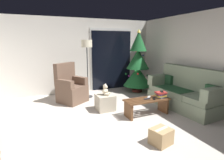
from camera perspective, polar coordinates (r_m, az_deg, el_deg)
The scene contains 18 objects.
ground_plane at distance 3.77m, azimuth -1.52°, elevation -15.40°, with size 7.00×7.00×0.00m, color #BCB2A8.
wall_back at distance 6.31m, azimuth -11.87°, elevation 7.44°, with size 5.72×0.12×2.50m, color silver.
wall_right at distance 5.15m, azimuth 29.68°, elevation 5.09°, with size 0.12×6.00×2.50m, color silver.
patio_door_frame at distance 6.65m, azimuth -0.15°, elevation 6.63°, with size 1.60×0.02×2.20m, color silver.
patio_door_glass at distance 6.63m, azimuth -0.09°, elevation 6.19°, with size 1.50×0.02×2.10m, color black.
couch at distance 5.12m, azimuth 21.83°, elevation -3.92°, with size 0.93×1.99×1.08m.
coffee_table at distance 4.42m, azimuth 10.90°, elevation -7.55°, with size 1.10×0.40×0.40m.
remote_white at distance 4.50m, azimuth 11.57°, elevation -5.30°, with size 0.04×0.16×0.02m, color silver.
remote_black at distance 4.40m, azimuth 13.18°, elevation -5.78°, with size 0.04×0.16×0.02m, color black.
remote_graphite at distance 4.37m, azimuth 11.06°, elevation -5.81°, with size 0.04×0.16×0.02m, color #333338.
book_stack at distance 4.55m, azimuth 15.24°, elevation -4.48°, with size 0.29×0.23×0.14m.
cell_phone at distance 4.53m, azimuth 15.48°, elevation -3.54°, with size 0.07×0.14×0.01m, color black.
christmas_tree at distance 6.26m, azimuth 8.16°, elevation 4.71°, with size 0.98×0.98×2.13m.
armchair at distance 5.38m, azimuth -12.91°, elevation -2.58°, with size 0.95×0.95×1.13m.
floor_lamp at distance 5.57m, azimuth -7.95°, elevation 9.63°, with size 0.32×0.32×1.78m.
ottoman at distance 4.68m, azimuth -2.18°, elevation -7.07°, with size 0.44×0.44×0.40m, color #B2A893.
teddy_bear_cream at distance 4.58m, azimuth -2.09°, elevation -3.28°, with size 0.22×0.21×0.29m.
cardboard_box_taped_mid_floor at distance 3.36m, azimuth 15.25°, elevation -16.80°, with size 0.40×0.37×0.28m.
Camera 1 is at (-1.21, -3.11, 1.74)m, focal length 28.91 mm.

